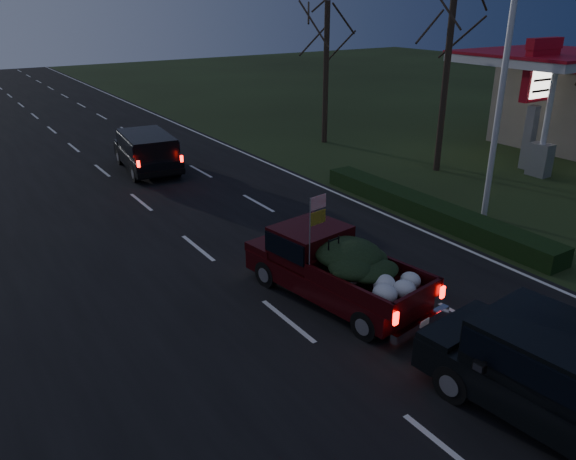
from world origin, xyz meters
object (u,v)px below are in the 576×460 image
light_pole (507,53)px  pickup_truck (334,264)px  lead_suv (147,148)px  gas_price_pylon (539,82)px

light_pole → pickup_truck: 9.27m
lead_suv → light_pole: bearing=-50.5°
pickup_truck → lead_suv: (0.15, 13.55, 0.06)m
pickup_truck → lead_suv: bearing=80.6°
light_pole → pickup_truck: bearing=-167.9°
pickup_truck → gas_price_pylon: bearing=9.2°
lead_suv → pickup_truck: bearing=-84.3°
gas_price_pylon → lead_suv: size_ratio=1.14×
light_pole → pickup_truck: light_pole is taller
gas_price_pylon → pickup_truck: size_ratio=1.09×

